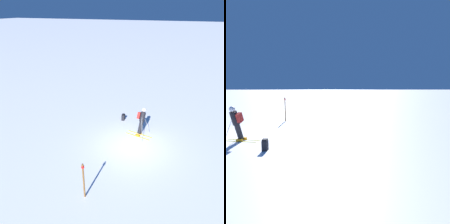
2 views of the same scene
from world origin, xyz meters
The scene contains 4 objects.
ground_plane centered at (0.00, 0.00, 0.00)m, with size 300.00×300.00×0.00m, color white.
skier centered at (1.74, -0.04, 1.01)m, with size 1.53×1.83×1.84m.
spare_backpack centered at (3.10, 1.71, 0.24)m, with size 0.31×0.23×0.50m.
trail_marker centered at (-4.74, 0.87, 1.03)m, with size 0.13×0.13×1.87m.
Camera 1 is at (-11.11, -3.01, 7.84)m, focal length 35.00 mm.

